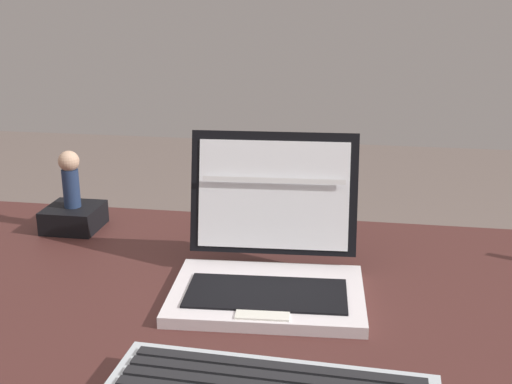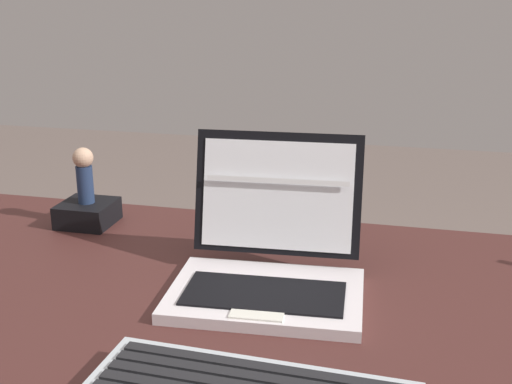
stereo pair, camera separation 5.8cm
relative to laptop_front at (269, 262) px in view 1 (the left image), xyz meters
name	(u,v)px [view 1 (the left image)]	position (x,y,z in m)	size (l,w,h in m)	color
desk	(243,365)	(-0.03, -0.05, -0.13)	(1.50, 0.69, 0.74)	#45221F
laptop_front	(269,262)	(0.00, 0.00, 0.00)	(0.26, 0.24, 0.20)	silver
figurine_stand	(74,218)	(-0.36, 0.18, -0.02)	(0.09, 0.09, 0.04)	black
figurine	(70,176)	(-0.36, 0.18, 0.05)	(0.03, 0.03, 0.10)	navy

